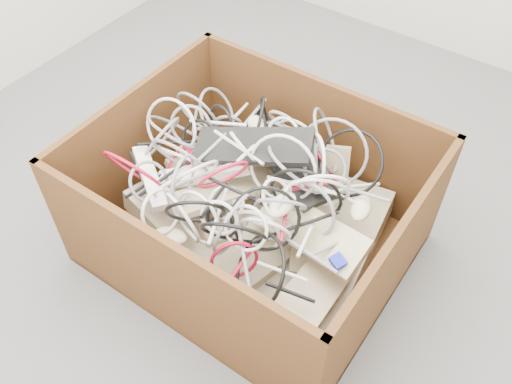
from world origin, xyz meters
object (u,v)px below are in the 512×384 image
Objects in this scene: power_strip_right at (149,178)px; vga_plug at (338,261)px; power_strip_left at (204,173)px; cardboard_box at (250,222)px.

vga_plug is (0.71, 0.07, 0.00)m from power_strip_right.
power_strip_left is at bearing -162.38° from vga_plug.
power_strip_left is (-0.15, -0.05, 0.22)m from cardboard_box.
vga_plug is (0.56, -0.05, -0.01)m from power_strip_left.
vga_plug is (0.41, -0.11, 0.21)m from cardboard_box.
power_strip_left is 7.15× the size of vga_plug.
cardboard_box is at bearing -15.70° from power_strip_left.
power_strip_right is 0.71m from vga_plug.
vga_plug is at bearing 38.82° from power_strip_right.
cardboard_box is 24.01× the size of vga_plug.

